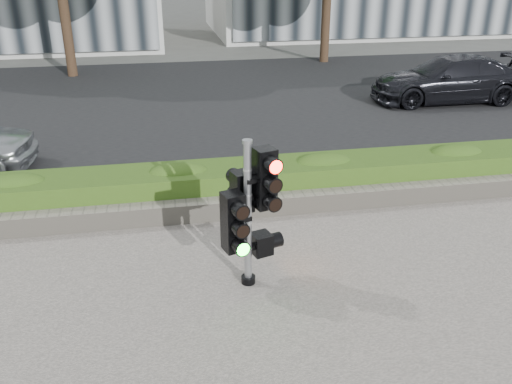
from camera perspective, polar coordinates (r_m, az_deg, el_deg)
ground at (r=7.97m, az=1.87°, el=-8.62°), size 120.00×120.00×0.00m
road at (r=17.15m, az=-5.31°, el=9.55°), size 60.00×13.00×0.02m
curb at (r=10.68m, az=-1.70°, el=0.69°), size 60.00×0.25×0.12m
stone_wall at (r=9.50m, az=-0.53°, el=-1.49°), size 12.00×0.32×0.34m
hedge at (r=10.01m, az=-1.19°, el=0.97°), size 12.00×1.00×0.68m
traffic_signal at (r=7.19m, az=-0.77°, el=-1.54°), size 0.77×0.65×2.11m
car_dark at (r=17.83m, az=19.63°, el=11.13°), size 4.79×2.15×1.36m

